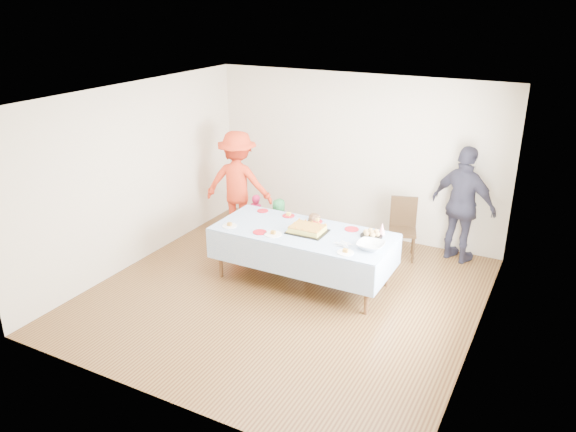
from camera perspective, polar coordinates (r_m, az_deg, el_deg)
name	(u,v)px	position (r m, az deg, el deg)	size (l,w,h in m)	color
ground	(285,294)	(7.80, -0.28, -7.90)	(5.00, 5.00, 0.00)	#452613
room_walls	(289,171)	(7.08, 0.10, 4.59)	(5.04, 5.04, 2.72)	beige
party_table	(303,235)	(7.82, 1.53, -1.92)	(2.50, 1.10, 0.78)	#51321B
birthday_cake	(307,229)	(7.75, 1.98, -1.36)	(0.53, 0.40, 0.09)	black
rolls_tray	(371,234)	(7.69, 8.48, -1.81)	(0.31, 0.31, 0.09)	black
punch_bowl	(371,246)	(7.32, 8.39, -2.99)	(0.35, 0.35, 0.09)	silver
party_hat	(382,229)	(7.77, 9.53, -1.27)	(0.10, 0.10, 0.16)	white
fork_pile	(343,244)	(7.36, 5.58, -2.81)	(0.24, 0.18, 0.07)	white
plate_red_far_a	(263,211)	(8.52, -2.59, 0.53)	(0.17, 0.17, 0.01)	red
plate_red_far_b	(289,216)	(8.32, 0.05, 0.03)	(0.18, 0.18, 0.01)	red
plate_red_far_c	(317,221)	(8.12, 2.96, -0.55)	(0.17, 0.17, 0.01)	red
plate_red_far_d	(352,229)	(7.89, 6.49, -1.34)	(0.20, 0.20, 0.01)	red
plate_red_near	(260,232)	(7.75, -2.88, -1.65)	(0.20, 0.20, 0.01)	red
plate_white_left	(230,226)	(8.00, -5.95, -1.01)	(0.21, 0.21, 0.01)	white
plate_white_mid	(273,234)	(7.68, -1.52, -1.86)	(0.24, 0.24, 0.01)	white
plate_white_right	(345,253)	(7.18, 5.85, -3.71)	(0.22, 0.22, 0.01)	white
dining_chair	(403,224)	(8.87, 11.59, -0.83)	(0.52, 0.52, 0.95)	black
toddler_left	(257,217)	(9.31, -3.19, -0.14)	(0.29, 0.19, 0.80)	#BB1748
toddler_mid	(279,225)	(8.90, -0.93, -0.94)	(0.43, 0.28, 0.87)	#257038
toddler_right	(313,241)	(8.33, 2.56, -2.53)	(0.43, 0.33, 0.88)	#B07C52
adult_left	(238,184)	(9.46, -5.09, 3.30)	(1.15, 0.66, 1.78)	red
adult_right	(463,205)	(8.81, 17.37, 1.06)	(1.06, 0.44, 1.80)	#2D2C3C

